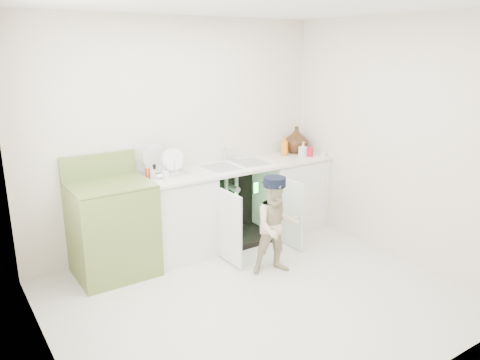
{
  "coord_description": "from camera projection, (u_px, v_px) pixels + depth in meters",
  "views": [
    {
      "loc": [
        -2.25,
        -3.05,
        2.17
      ],
      "look_at": [
        0.27,
        0.7,
        0.89
      ],
      "focal_mm": 35.0,
      "sensor_mm": 36.0,
      "label": 1
    }
  ],
  "objects": [
    {
      "name": "ground",
      "position": [
        258.0,
        296.0,
        4.24
      ],
      "size": [
        3.5,
        3.5,
        0.0
      ],
      "primitive_type": "plane",
      "color": "beige",
      "rests_on": "ground"
    },
    {
      "name": "repair_worker",
      "position": [
        277.0,
        225.0,
        4.58
      ],
      "size": [
        0.57,
        0.81,
        0.98
      ],
      "rotation": [
        0.0,
        0.0,
        -0.35
      ],
      "color": "#C2AD8B",
      "rests_on": "ground"
    },
    {
      "name": "counter_run",
      "position": [
        238.0,
        201.0,
        5.39
      ],
      "size": [
        2.44,
        1.02,
        1.23
      ],
      "color": "silver",
      "rests_on": "ground"
    },
    {
      "name": "room_shell",
      "position": [
        260.0,
        163.0,
        3.9
      ],
      "size": [
        6.0,
        5.5,
        1.26
      ],
      "color": "beige",
      "rests_on": "ground"
    },
    {
      "name": "avocado_stove",
      "position": [
        112.0,
        228.0,
        4.56
      ],
      "size": [
        0.75,
        0.65,
        1.17
      ],
      "color": "olive",
      "rests_on": "ground"
    }
  ]
}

